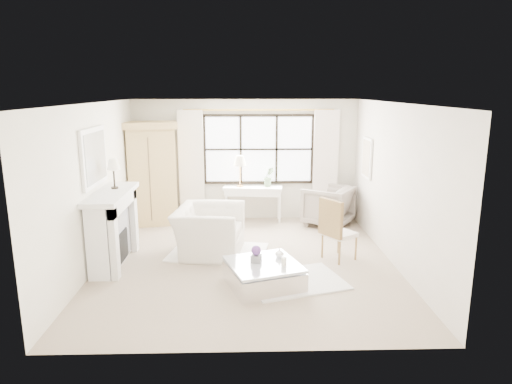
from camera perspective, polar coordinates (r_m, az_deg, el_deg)
The scene contains 32 objects.
floor at distance 7.96m, azimuth -1.20°, elevation -8.75°, with size 5.50×5.50×0.00m, color tan.
ceiling at distance 7.41m, azimuth -1.30°, elevation 11.07°, with size 5.50×5.50×0.00m, color white.
wall_back at distance 10.28m, azimuth -1.35°, elevation 3.99°, with size 5.00×5.00×0.00m, color beige.
wall_front at distance 4.91m, azimuth -1.03°, elevation -5.88°, with size 5.00×5.00×0.00m, color white.
wall_left at distance 7.96m, azimuth -19.56°, elevation 0.65°, with size 5.50×5.50×0.00m, color white.
wall_right at distance 7.99m, azimuth 17.00°, elevation 0.87°, with size 5.50×5.50×0.00m, color beige.
window_pane at distance 10.23m, azimuth 0.33°, elevation 5.36°, with size 2.40×0.02×1.50m, color white.
window_frame at distance 10.22m, azimuth 0.33°, elevation 5.36°, with size 2.50×0.04×1.50m, color black, non-canonical shape.
curtain_rod at distance 10.09m, azimuth 0.35°, elevation 10.22°, with size 0.04×0.04×3.30m, color #B99140.
curtain_left at distance 10.26m, azimuth -8.07°, elevation 3.20°, with size 0.55×0.10×2.47m, color silver.
curtain_right at distance 10.36m, azimuth 8.67°, elevation 3.27°, with size 0.55×0.10×2.47m, color silver.
fireplace at distance 8.06m, azimuth -17.65°, elevation -4.22°, with size 0.58×1.66×1.26m.
mirror_frame at distance 7.87m, azimuth -19.61°, elevation 4.14°, with size 0.05×1.15×0.95m, color white.
mirror_glass at distance 7.86m, azimuth -19.40°, elevation 4.15°, with size 0.02×1.00×0.80m, color silver.
art_frame at distance 9.54m, azimuth 13.71°, elevation 4.16°, with size 0.04×0.62×0.82m, color white.
art_canvas at distance 9.54m, azimuth 13.59°, elevation 4.16°, with size 0.01×0.52×0.72m, color #BBAB91.
mantel_lamp at distance 8.06m, azimuth -17.42°, elevation 3.16°, with size 0.22×0.22×0.51m.
armoire at distance 10.14m, azimuth -12.84°, elevation 2.35°, with size 1.23×0.90×2.24m.
console_table at distance 10.23m, azimuth -0.38°, elevation -1.48°, with size 1.35×0.61×0.80m.
console_lamp at distance 10.03m, azimuth -2.04°, elevation 3.81°, with size 0.28×0.28×0.69m.
orchid_plant at distance 10.10m, azimuth 1.60°, elevation 1.93°, with size 0.24×0.20×0.44m, color #56724C.
side_table at distance 9.05m, azimuth -3.47°, elevation -3.87°, with size 0.40×0.40×0.51m.
rug_left at distance 8.41m, azimuth -4.73°, elevation -7.49°, with size 1.69×1.19×0.03m, color white.
rug_right at distance 7.22m, azimuth 4.91°, elevation -11.04°, with size 1.44×1.08×0.03m, color silver.
club_armchair at distance 8.31m, azimuth -5.89°, elevation -4.80°, with size 1.30×1.13×0.84m, color beige.
wingback_chair at distance 10.06m, azimuth 9.00°, elevation -1.68°, with size 0.93×0.95×0.87m, color gray.
french_chair at distance 8.12m, azimuth 10.23°, elevation -6.19°, with size 0.67×0.67×1.08m.
coffee_table at distance 6.97m, azimuth 0.96°, elevation -10.37°, with size 1.26×1.26×0.38m.
planter_box at distance 6.91m, azimuth 0.02°, elevation -8.31°, with size 0.15×0.15×0.11m, color slate.
planter_flowers at distance 6.87m, azimuth 0.02°, elevation -7.31°, with size 0.15×0.15×0.15m, color #5E327E.
pillar_candle at distance 6.80m, azimuth 3.51°, elevation -8.64°, with size 0.08×0.08×0.12m, color white.
coffee_vase at distance 7.10m, azimuth 2.95°, elevation -7.62°, with size 0.14×0.14×0.14m, color white.
Camera 1 is at (-0.04, -7.40, 2.92)m, focal length 32.00 mm.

